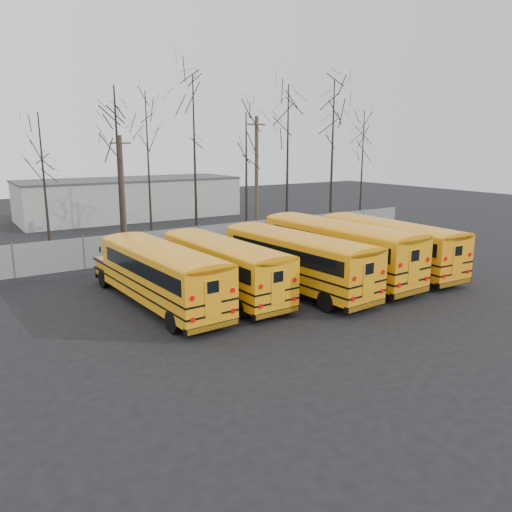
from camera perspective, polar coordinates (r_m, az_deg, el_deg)
ground at (r=25.82m, az=5.70°, el=-4.57°), size 120.00×120.00×0.00m
fence at (r=35.45m, az=-6.46°, el=1.82°), size 40.00×0.04×2.00m
distant_building at (r=54.38m, az=-14.15°, el=6.35°), size 22.00×8.00×4.00m
bus_a at (r=24.02m, az=-10.92°, el=-1.64°), size 3.04×11.01×3.05m
bus_b at (r=25.31m, az=-3.94°, el=-0.79°), size 2.75×10.72×2.98m
bus_c at (r=26.30m, az=4.40°, el=-0.04°), size 3.42×11.47×3.17m
bus_d at (r=28.84m, az=9.11°, el=1.25°), size 3.29×12.27×3.40m
bus_e at (r=31.24m, az=14.73°, el=1.62°), size 3.00×11.44×3.18m
utility_pole_left at (r=37.30m, az=-14.95°, el=7.03°), size 1.44×0.53×8.24m
utility_pole_right at (r=41.50m, az=0.06°, el=9.11°), size 1.75×0.31×9.82m
tree_2 at (r=33.35m, az=-22.96°, el=6.74°), size 0.26×0.26×9.51m
tree_3 at (r=34.73m, az=-15.39°, el=8.99°), size 0.26×0.26×11.33m
tree_4 at (r=38.18m, az=-12.16°, el=9.47°), size 0.26×0.26×11.36m
tree_5 at (r=40.60m, az=-7.01°, el=10.87°), size 0.26×0.26×12.82m
tree_6 at (r=39.39m, az=-1.11°, el=8.90°), size 0.26×0.26×10.06m
tree_7 at (r=43.48m, az=3.62°, el=10.80°), size 0.26×0.26×12.45m
tree_8 at (r=43.85m, az=8.68°, el=10.98°), size 0.26×0.26×12.87m
tree_9 at (r=46.73m, az=11.99°, el=9.49°), size 0.26×0.26×10.51m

